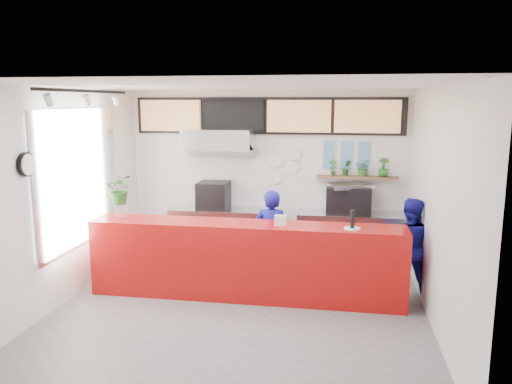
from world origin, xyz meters
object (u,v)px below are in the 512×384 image
Objects in this scene: panini_oven at (214,195)px; pepper_mill at (352,219)px; staff_center at (271,237)px; espresso_machine at (349,200)px; service_counter at (246,260)px; staff_right at (409,247)px.

pepper_mill is at bearing -37.97° from panini_oven.
espresso_machine is at bearing -131.89° from staff_center.
pepper_mill is at bearing -85.29° from espresso_machine.
espresso_machine reaches higher than pepper_mill.
staff_center is (0.29, 0.59, 0.19)m from service_counter.
staff_center is at bearing -129.91° from espresso_machine.
pepper_mill is at bearing 153.30° from staff_center.
staff_center reaches higher than staff_right.
pepper_mill is (2.41, -1.88, 0.10)m from panini_oven.
staff_right reaches higher than espresso_machine.
staff_center is at bearing 7.80° from staff_right.
espresso_machine is (1.48, 1.80, 0.59)m from service_counter.
staff_right is at bearing 12.50° from service_counter.
staff_center is 1.03× the size of staff_right.
staff_right is at bearing -52.14° from espresso_machine.
espresso_machine is (2.41, 0.00, -0.00)m from panini_oven.
staff_right is at bearing 35.44° from pepper_mill.
service_counter is 6.03× the size of espresso_machine.
pepper_mill is at bearing 45.22° from staff_right.
panini_oven is at bearing 117.29° from service_counter.
panini_oven is at bearing -11.77° from staff_right.
service_counter is 0.68m from staff_center.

